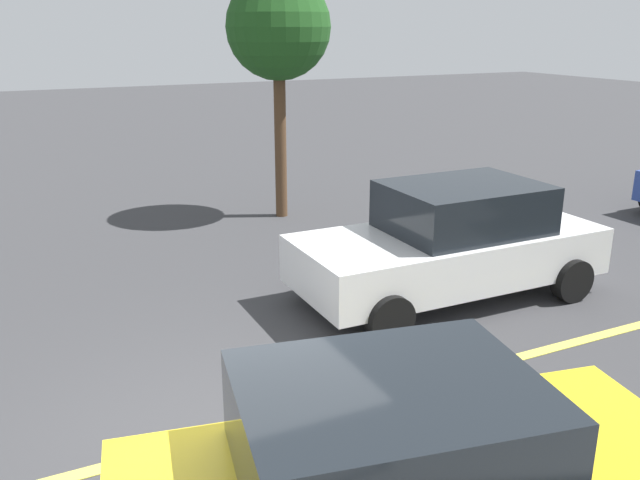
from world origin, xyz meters
TOP-DOWN VIEW (x-y plane):
  - ground_plane at (0.00, 0.00)m, footprint 80.00×80.00m
  - lane_marking_centre at (3.00, 0.00)m, footprint 28.00×0.16m
  - car_white_behind_van at (4.26, 1.98)m, footprint 4.53×2.09m
  - tree_left_verge at (3.73, 7.13)m, footprint 2.05×2.05m

SIDE VIEW (x-z plane):
  - ground_plane at x=0.00m, z-range 0.00..0.00m
  - lane_marking_centre at x=3.00m, z-range 0.00..0.01m
  - car_white_behind_van at x=4.26m, z-range 0.00..1.68m
  - tree_left_verge at x=3.73m, z-range 1.34..6.17m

